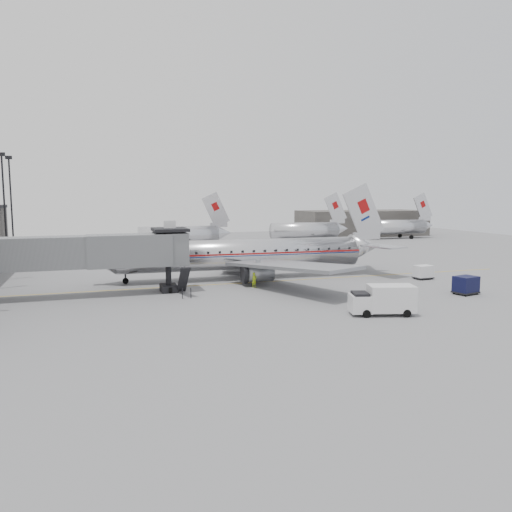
{
  "coord_description": "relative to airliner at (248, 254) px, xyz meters",
  "views": [
    {
      "loc": [
        -16.22,
        -46.02,
        9.61
      ],
      "look_at": [
        0.05,
        3.97,
        3.2
      ],
      "focal_mm": 35.0,
      "sensor_mm": 36.0,
      "label": 1
    }
  ],
  "objects": [
    {
      "name": "ground",
      "position": [
        -0.71,
        -8.98,
        -2.81
      ],
      "size": [
        160.0,
        160.0,
        0.0
      ],
      "primitive_type": "plane",
      "color": "slate",
      "rests_on": "ground"
    },
    {
      "name": "hangar",
      "position": [
        44.29,
        51.02,
        0.19
      ],
      "size": [
        30.0,
        12.0,
        6.0
      ],
      "primitive_type": "cube",
      "color": "#3D3A37",
      "rests_on": "ground"
    },
    {
      "name": "apron_line",
      "position": [
        2.29,
        -2.98,
        -2.81
      ],
      "size": [
        60.0,
        0.15,
        0.01
      ],
      "primitive_type": "cube",
      "rotation": [
        0.0,
        0.0,
        1.57
      ],
      "color": "gold",
      "rests_on": "ground"
    },
    {
      "name": "jet_bridge",
      "position": [
        -17.37,
        -5.31,
        1.37
      ],
      "size": [
        21.0,
        6.2,
        7.1
      ],
      "color": "#585A5D",
      "rests_on": "ground"
    },
    {
      "name": "distant_aircraft_near",
      "position": [
        -2.5,
        33.02,
        -0.08
      ],
      "size": [
        16.39,
        3.2,
        10.26
      ],
      "color": "silver",
      "rests_on": "ground"
    },
    {
      "name": "distant_aircraft_mid",
      "position": [
        23.5,
        37.02,
        -0.08
      ],
      "size": [
        16.39,
        3.2,
        10.26
      ],
      "color": "silver",
      "rests_on": "ground"
    },
    {
      "name": "distant_aircraft_far",
      "position": [
        47.5,
        41.02,
        -0.08
      ],
      "size": [
        16.39,
        3.2,
        10.26
      ],
      "color": "silver",
      "rests_on": "ground"
    },
    {
      "name": "airliner",
      "position": [
        0.0,
        0.0,
        0.0
      ],
      "size": [
        35.37,
        32.76,
        11.18
      ],
      "rotation": [
        0.0,
        0.0,
        -0.03
      ],
      "color": "silver",
      "rests_on": "ground"
    },
    {
      "name": "service_van",
      "position": [
        5.03,
        -20.65,
        -1.54
      ],
      "size": [
        5.48,
        3.29,
        2.42
      ],
      "rotation": [
        0.0,
        0.0,
        -0.27
      ],
      "color": "silver",
      "rests_on": "ground"
    },
    {
      "name": "baggage_cart_navy",
      "position": [
        17.38,
        -15.79,
        -1.87
      ],
      "size": [
        2.6,
        2.19,
        1.78
      ],
      "rotation": [
        0.0,
        0.0,
        0.23
      ],
      "color": "black",
      "rests_on": "ground"
    },
    {
      "name": "baggage_cart_white",
      "position": [
        19.0,
        -6.98,
        -1.97
      ],
      "size": [
        2.14,
        1.69,
        1.59
      ],
      "rotation": [
        0.0,
        0.0,
        0.08
      ],
      "color": "silver",
      "rests_on": "ground"
    },
    {
      "name": "ramp_worker",
      "position": [
        -1.16,
        -5.98,
        -2.01
      ],
      "size": [
        0.69,
        0.59,
        1.6
      ],
      "primitive_type": "imported",
      "rotation": [
        0.0,
        0.0,
        0.43
      ],
      "color": "#BAE21A",
      "rests_on": "ground"
    }
  ]
}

